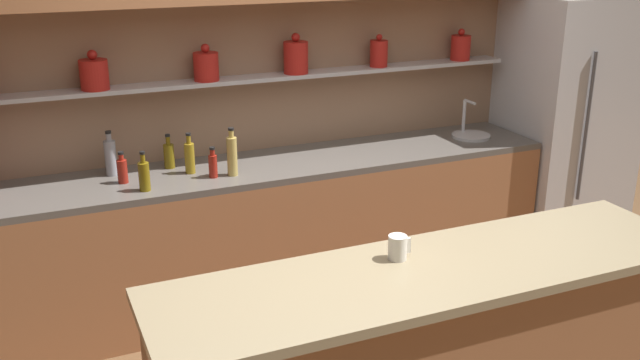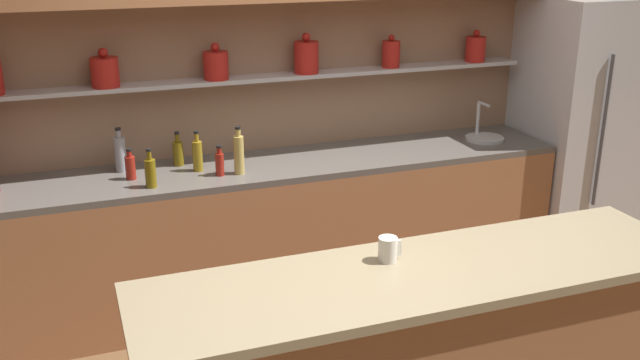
{
  "view_description": "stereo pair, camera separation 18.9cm",
  "coord_description": "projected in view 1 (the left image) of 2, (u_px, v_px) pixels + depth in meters",
  "views": [
    {
      "loc": [
        -1.42,
        -2.7,
        2.28
      ],
      "look_at": [
        -0.11,
        0.34,
        1.11
      ],
      "focal_mm": 40.0,
      "sensor_mm": 36.0,
      "label": 1
    },
    {
      "loc": [
        -1.25,
        -2.77,
        2.28
      ],
      "look_at": [
        -0.11,
        0.34,
        1.11
      ],
      "focal_mm": 40.0,
      "sensor_mm": 36.0,
      "label": 2
    }
  ],
  "objects": [
    {
      "name": "back_wall_unit",
      "position": [
        261.0,
        53.0,
        4.43
      ],
      "size": [
        5.2,
        0.44,
        2.6
      ],
      "color": "#937056",
      "rests_on": "ground_plane"
    },
    {
      "name": "back_counter_unit",
      "position": [
        267.0,
        233.0,
        4.51
      ],
      "size": [
        3.71,
        0.62,
        0.92
      ],
      "color": "#99603D",
      "rests_on": "ground_plane"
    },
    {
      "name": "refrigerator",
      "position": [
        564.0,
        126.0,
        5.17
      ],
      "size": [
        0.82,
        0.73,
        1.86
      ],
      "color": "#B7B7BC",
      "rests_on": "ground_plane"
    },
    {
      "name": "sink_fixture",
      "position": [
        470.0,
        133.0,
        4.92
      ],
      "size": [
        0.26,
        0.26,
        0.25
      ],
      "color": "#B7B7BC",
      "rests_on": "back_counter_unit"
    },
    {
      "name": "bottle_spirit_0",
      "position": [
        111.0,
        157.0,
        4.13
      ],
      "size": [
        0.07,
        0.07,
        0.27
      ],
      "color": "gray",
      "rests_on": "back_counter_unit"
    },
    {
      "name": "bottle_oil_1",
      "position": [
        190.0,
        157.0,
        4.16
      ],
      "size": [
        0.06,
        0.06,
        0.24
      ],
      "color": "olive",
      "rests_on": "back_counter_unit"
    },
    {
      "name": "bottle_oil_2",
      "position": [
        144.0,
        175.0,
        3.89
      ],
      "size": [
        0.06,
        0.06,
        0.22
      ],
      "color": "brown",
      "rests_on": "back_counter_unit"
    },
    {
      "name": "bottle_sauce_3",
      "position": [
        122.0,
        170.0,
        4.01
      ],
      "size": [
        0.06,
        0.06,
        0.18
      ],
      "color": "maroon",
      "rests_on": "back_counter_unit"
    },
    {
      "name": "bottle_spirit_4",
      "position": [
        232.0,
        155.0,
        4.12
      ],
      "size": [
        0.06,
        0.06,
        0.29
      ],
      "color": "tan",
      "rests_on": "back_counter_unit"
    },
    {
      "name": "bottle_oil_5",
      "position": [
        169.0,
        155.0,
        4.26
      ],
      "size": [
        0.06,
        0.06,
        0.21
      ],
      "color": "brown",
      "rests_on": "back_counter_unit"
    },
    {
      "name": "bottle_sauce_6",
      "position": [
        213.0,
        165.0,
        4.1
      ],
      "size": [
        0.05,
        0.05,
        0.18
      ],
      "color": "maroon",
      "rests_on": "back_counter_unit"
    },
    {
      "name": "coffee_mug",
      "position": [
        398.0,
        247.0,
        2.86
      ],
      "size": [
        0.1,
        0.08,
        0.1
      ],
      "color": "silver",
      "rests_on": "island_counter"
    }
  ]
}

